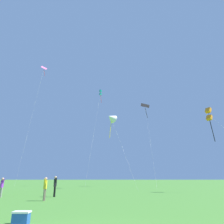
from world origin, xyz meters
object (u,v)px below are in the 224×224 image
Objects in this scene: kite_white_distant at (111,118)px; person_with_spool at (45,186)px; kite_teal_box at (100,93)px; picnic_cooler at (21,218)px; kite_orange_box at (209,115)px; person_in_blue_jacket at (55,184)px; kite_pink_low at (43,74)px; kite_black_large at (146,109)px; person_child_small at (2,185)px.

kite_white_distant is 7.59× the size of person_with_spool.
person_with_spool is at bearing -95.70° from kite_teal_box.
picnic_cooler is at bearing -92.07° from kite_teal_box.
kite_teal_box reaches higher than kite_orange_box.
kite_pink_low is at bearing 113.36° from person_in_blue_jacket.
person_in_blue_jacket is at bearing -96.64° from kite_teal_box.
person_in_blue_jacket is (-5.24, -15.07, -10.51)m from kite_white_distant.
kite_black_large reaches higher than kite_orange_box.
person_in_blue_jacket is at bearing 91.33° from person_with_spool.
kite_pink_low is 1.34× the size of kite_teal_box.
picnic_cooler is at bearing -97.87° from kite_white_distant.
kite_teal_box reaches higher than picnic_cooler.
person_child_small is (-17.30, -23.61, -14.98)m from kite_black_large.
kite_orange_box is at bearing -53.04° from kite_teal_box.
person_in_blue_jacket is 2.92× the size of picnic_cooler.
kite_teal_box is 1.21× the size of kite_black_large.
kite_orange_box is at bearing -75.12° from kite_black_large.
picnic_cooler is at bearing -79.46° from person_with_spool.
kite_black_large is 19.56m from kite_orange_box.
kite_orange_box is 17.04× the size of picnic_cooler.
kite_black_large is at bearing 53.77° from person_child_small.
kite_pink_low reaches higher than kite_black_large.
picnic_cooler is at bearing -61.02° from person_child_small.
person_with_spool reaches higher than person_child_small.
kite_pink_low is 16.10× the size of person_in_blue_jacket.
person_with_spool is (11.34, -29.42, -24.59)m from kite_pink_low.
kite_pink_low reaches higher than kite_white_distant.
person_child_small is 12.51m from picnic_cooler.
kite_pink_low is 1.61× the size of kite_black_large.
kite_pink_low is 39.98m from person_with_spool.
picnic_cooler is (1.58, -11.43, -0.83)m from person_in_blue_jacket.
person_child_small is (6.79, -26.57, -24.60)m from kite_pink_low.
kite_orange_box is 5.84× the size of person_in_blue_jacket.
kite_orange_box is (28.80, -20.71, -16.37)m from kite_pink_low.
kite_teal_box is 2.06× the size of kite_orange_box.
person_with_spool is (-12.75, -26.45, -14.96)m from kite_black_large.
kite_white_distant reaches higher than picnic_cooler.
kite_pink_low is at bearing 172.97° from kite_black_large.
kite_orange_box is (4.71, -17.74, -6.74)m from kite_black_large.
picnic_cooler is (-15.96, -16.78, -8.99)m from kite_orange_box.
kite_teal_box is at bearing 87.93° from picnic_cooler.
kite_white_distant is at bearing -76.42° from kite_teal_box.
kite_teal_box is at bearing 170.15° from kite_black_large.
kite_orange_box is 24.22m from person_child_small.
kite_orange_box is at bearing -38.33° from kite_white_distant.
picnic_cooler is (-3.67, -26.51, -11.34)m from kite_white_distant.
kite_pink_low is 17.08× the size of person_with_spool.
kite_black_large is 1.71× the size of kite_orange_box.
picnic_cooler is (6.05, -10.92, -0.75)m from person_child_small.
kite_teal_box reaches higher than kite_white_distant.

